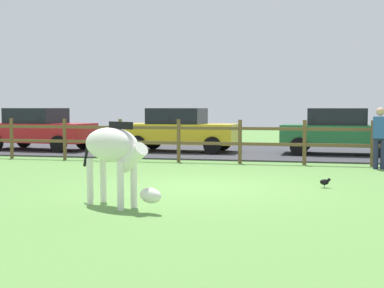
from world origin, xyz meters
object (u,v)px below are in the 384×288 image
(crow_on_grass, at_px, (325,182))
(parked_car_red, at_px, (39,129))
(parked_car_yellow, at_px, (180,129))
(visitor_near_fence, at_px, (380,135))
(zebra, at_px, (114,151))
(parked_car_green, at_px, (341,131))

(crow_on_grass, distance_m, parked_car_red, 12.70)
(parked_car_yellow, bearing_deg, visitor_near_fence, -31.10)
(zebra, xyz_separation_m, parked_car_yellow, (-1.59, 10.73, -0.08))
(zebra, distance_m, parked_car_yellow, 10.84)
(parked_car_red, height_order, visitor_near_fence, visitor_near_fence)
(crow_on_grass, bearing_deg, parked_car_yellow, 122.86)
(parked_car_red, bearing_deg, zebra, -56.11)
(parked_car_yellow, height_order, visitor_near_fence, visitor_near_fence)
(crow_on_grass, xyz_separation_m, parked_car_green, (0.58, 7.78, 0.72))
(visitor_near_fence, bearing_deg, zebra, -125.38)
(zebra, xyz_separation_m, visitor_near_fence, (4.86, 6.84, -0.02))
(parked_car_yellow, xyz_separation_m, parked_car_red, (-5.34, -0.41, 0.00))
(parked_car_green, bearing_deg, parked_car_yellow, -179.65)
(zebra, relative_size, parked_car_yellow, 0.43)
(crow_on_grass, xyz_separation_m, visitor_near_fence, (1.44, 3.86, 0.78))
(parked_car_red, relative_size, visitor_near_fence, 2.54)
(zebra, relative_size, parked_car_red, 0.42)
(crow_on_grass, relative_size, parked_car_green, 0.05)
(parked_car_green, distance_m, visitor_near_fence, 4.02)
(parked_car_green, xyz_separation_m, visitor_near_fence, (0.86, -3.92, 0.06))
(zebra, relative_size, visitor_near_fence, 1.06)
(crow_on_grass, height_order, parked_car_green, parked_car_green)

